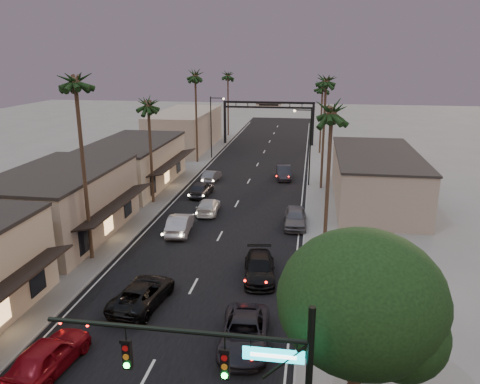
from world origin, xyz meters
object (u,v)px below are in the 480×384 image
(curbside_black, at_px, (259,268))
(palm_ra, at_px, (332,107))
(arch, at_px, (269,112))
(traffic_signal, at_px, (247,379))
(curbside_near, at_px, (244,333))
(palm_far, at_px, (228,73))
(streetlight_right, at_px, (308,141))
(oncoming_pickup, at_px, (143,293))
(palm_lc, at_px, (148,101))
(palm_lb, at_px, (75,76))
(palm_rc, at_px, (323,84))
(streetlight_left, at_px, (213,122))
(palm_rb, at_px, (326,77))
(oncoming_silver, at_px, (180,224))
(corner_tree, at_px, (363,307))
(oncoming_red, at_px, (48,355))
(palm_ld, at_px, (195,73))

(curbside_black, bearing_deg, palm_ra, 27.82)
(arch, relative_size, palm_ra, 1.15)
(traffic_signal, distance_m, curbside_near, 10.10)
(palm_far, distance_m, curbside_black, 59.43)
(traffic_signal, distance_m, streetlight_right, 41.02)
(arch, relative_size, oncoming_pickup, 2.79)
(palm_lc, distance_m, curbside_near, 28.09)
(palm_lb, bearing_deg, curbside_black, -4.93)
(palm_far, xyz_separation_m, curbside_near, (12.60, -64.98, -10.69))
(palm_rc, distance_m, curbside_near, 52.08)
(streetlight_left, bearing_deg, palm_rb, -42.05)
(palm_lb, bearing_deg, arch, 79.84)
(palm_ra, distance_m, palm_rb, 20.02)
(traffic_signal, height_order, arch, traffic_signal)
(palm_rc, bearing_deg, oncoming_silver, -108.77)
(palm_rb, xyz_separation_m, palm_far, (-16.90, 34.00, -0.97))
(corner_tree, distance_m, curbside_black, 15.37)
(palm_lc, xyz_separation_m, palm_rc, (17.20, 28.00, 0.00))
(palm_far, distance_m, oncoming_red, 69.37)
(arch, bearing_deg, streetlight_left, -119.97)
(palm_rb, bearing_deg, traffic_signal, -94.16)
(traffic_signal, height_order, curbside_near, traffic_signal)
(traffic_signal, bearing_deg, oncoming_red, 152.15)
(streetlight_left, bearing_deg, palm_ld, -119.25)
(palm_lb, bearing_deg, oncoming_pickup, -43.21)
(palm_ra, xyz_separation_m, palm_rb, (0.00, 20.00, 0.97))
(palm_ra, bearing_deg, curbside_black, -144.86)
(streetlight_right, bearing_deg, palm_rb, -30.76)
(palm_ra, xyz_separation_m, palm_rc, (0.00, 40.00, -0.97))
(palm_rc, distance_m, curbside_black, 44.41)
(oncoming_silver, bearing_deg, curbside_near, 111.57)
(palm_lc, distance_m, palm_rc, 32.86)
(corner_tree, relative_size, palm_rb, 0.62)
(palm_lb, distance_m, oncoming_red, 18.08)
(curbside_black, bearing_deg, traffic_signal, -92.25)
(oncoming_red, relative_size, oncoming_silver, 1.01)
(palm_ld, xyz_separation_m, oncoming_pickup, (6.11, -38.74, -11.66))
(palm_rc, height_order, curbside_near, palm_rc)
(traffic_signal, relative_size, palm_ld, 0.60)
(oncoming_red, bearing_deg, palm_lb, -66.33)
(corner_tree, bearing_deg, palm_rb, 91.37)
(arch, relative_size, streetlight_right, 1.69)
(palm_ra, bearing_deg, corner_tree, -86.97)
(arch, height_order, palm_rc, palm_rc)
(streetlight_right, height_order, palm_far, palm_far)
(streetlight_left, height_order, oncoming_silver, streetlight_left)
(palm_far, relative_size, oncoming_pickup, 2.42)
(curbside_near, bearing_deg, oncoming_red, -162.42)
(palm_rb, bearing_deg, arch, 108.30)
(corner_tree, bearing_deg, palm_ra, 93.03)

